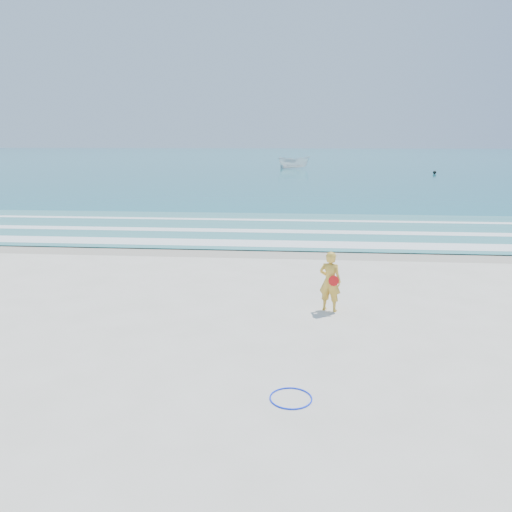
{
  "coord_description": "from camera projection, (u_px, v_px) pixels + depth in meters",
  "views": [
    {
      "loc": [
        1.12,
        -10.4,
        4.44
      ],
      "look_at": [
        -0.13,
        4.0,
        1.0
      ],
      "focal_mm": 35.0,
      "sensor_mm": 36.0,
      "label": 1
    }
  ],
  "objects": [
    {
      "name": "buoy",
      "position": [
        435.0,
        172.0,
        61.48
      ],
      "size": [
        0.42,
        0.42,
        0.42
      ],
      "primitive_type": "sphere",
      "color": "black",
      "rests_on": "ocean"
    },
    {
      "name": "wet_sand",
      "position": [
        270.0,
        251.0,
        19.93
      ],
      "size": [
        400.0,
        2.4,
        0.0
      ],
      "primitive_type": "cube",
      "color": "#B2A893",
      "rests_on": "ground"
    },
    {
      "name": "foam_far",
      "position": [
        278.0,
        220.0,
        27.18
      ],
      "size": [
        400.0,
        0.6,
        0.01
      ],
      "primitive_type": "cube",
      "color": "white",
      "rests_on": "shallow"
    },
    {
      "name": "foam_mid",
      "position": [
        275.0,
        231.0,
        23.99
      ],
      "size": [
        400.0,
        0.9,
        0.01
      ],
      "primitive_type": "cube",
      "color": "white",
      "rests_on": "shallow"
    },
    {
      "name": "hoop",
      "position": [
        291.0,
        398.0,
        8.7
      ],
      "size": [
        0.97,
        0.97,
        0.03
      ],
      "primitive_type": "torus",
      "rotation": [
        0.0,
        0.0,
        -0.37
      ],
      "color": "#0E2FFF",
      "rests_on": "ground"
    },
    {
      "name": "ocean",
      "position": [
        295.0,
        157.0,
        112.97
      ],
      "size": [
        400.0,
        190.0,
        0.04
      ],
      "primitive_type": "cube",
      "color": "#19727F",
      "rests_on": "ground"
    },
    {
      "name": "shallow",
      "position": [
        276.0,
        228.0,
        24.76
      ],
      "size": [
        400.0,
        10.0,
        0.01
      ],
      "primitive_type": "cube",
      "color": "#59B7AD",
      "rests_on": "ocean"
    },
    {
      "name": "ground",
      "position": [
        246.0,
        340.0,
        11.2
      ],
      "size": [
        400.0,
        400.0,
        0.0
      ],
      "primitive_type": "plane",
      "color": "silver",
      "rests_on": "ground"
    },
    {
      "name": "boat",
      "position": [
        294.0,
        162.0,
        72.07
      ],
      "size": [
        4.75,
        2.36,
        1.76
      ],
      "primitive_type": "imported",
      "rotation": [
        0.0,
        0.0,
        1.42
      ],
      "color": "silver",
      "rests_on": "ocean"
    },
    {
      "name": "foam_near",
      "position": [
        272.0,
        244.0,
        21.18
      ],
      "size": [
        400.0,
        1.4,
        0.01
      ],
      "primitive_type": "cube",
      "color": "white",
      "rests_on": "shallow"
    },
    {
      "name": "woman",
      "position": [
        330.0,
        281.0,
        12.96
      ],
      "size": [
        0.68,
        0.56,
        1.6
      ],
      "color": "gold",
      "rests_on": "ground"
    }
  ]
}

